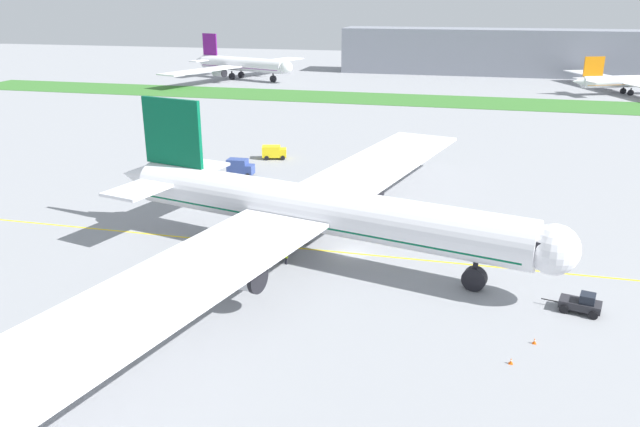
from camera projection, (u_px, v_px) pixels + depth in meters
The scene contains 15 objects.
ground_plane at pixel (352, 253), 78.65m from camera, with size 600.00×600.00×0.00m, color gray.
apron_taxi_line at pixel (351, 253), 78.53m from camera, with size 280.00×0.36×0.01m, color yellow.
grass_median_strip at pixel (430, 101), 192.36m from camera, with size 320.00×24.00×0.10m, color #38722D.
airliner_foreground at pixel (310, 209), 75.86m from camera, with size 60.20×98.24×18.03m.
pushback_tug at pixel (582, 303), 63.64m from camera, with size 5.91×3.22×2.12m.
ground_crew_wingwalker_port at pixel (101, 355), 54.32m from camera, with size 0.38×0.57×1.70m.
ground_crew_marshaller_front at pixel (153, 304), 63.37m from camera, with size 0.50×0.51×1.74m.
ground_crew_wingwalker_starboard at pixel (286, 256), 74.96m from camera, with size 0.58×0.37×1.71m.
traffic_cone_port_wing at pixel (511, 361), 54.85m from camera, with size 0.36×0.36×0.58m.
traffic_cone_starboard_wing at pixel (534, 341), 58.04m from camera, with size 0.36×0.36×0.58m.
service_truck_baggage_loader at pixel (240, 167), 111.68m from camera, with size 4.71×2.66×3.09m.
service_truck_fuel_bowser at pixel (274, 152), 123.55m from camera, with size 5.20×3.69×2.61m.
parked_airliner_far_left at pixel (241, 64), 240.13m from camera, with size 46.15×73.97×16.65m.
parked_airliner_far_centre at pixel (635, 82), 203.39m from camera, with size 42.02×69.82×12.35m.
terminal_building at pixel (515, 52), 252.70m from camera, with size 139.36×20.00×18.00m, color gray.
Camera 1 is at (13.62, -71.43, 30.62)m, focal length 35.07 mm.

